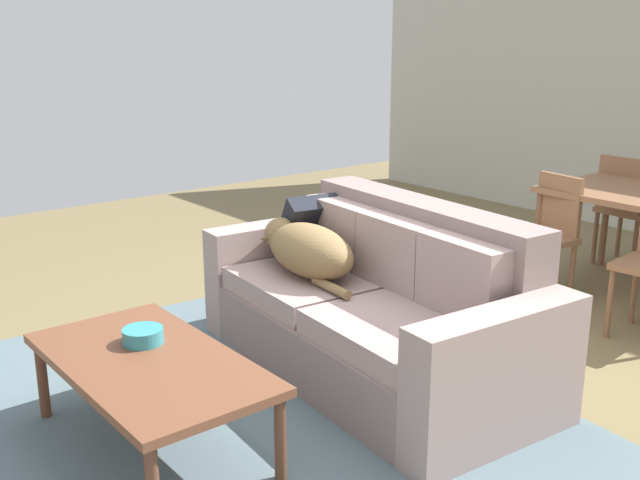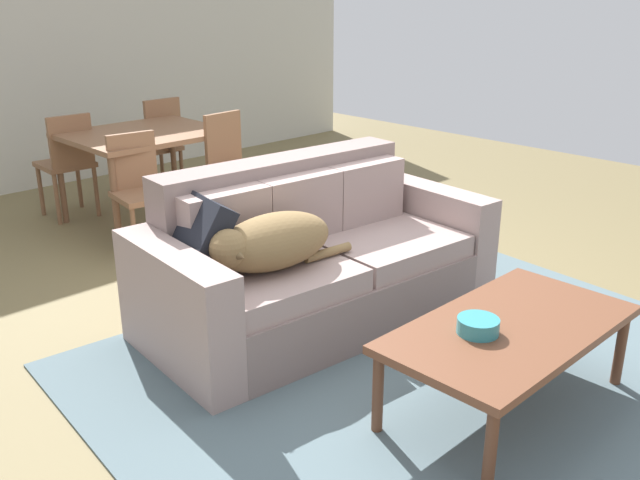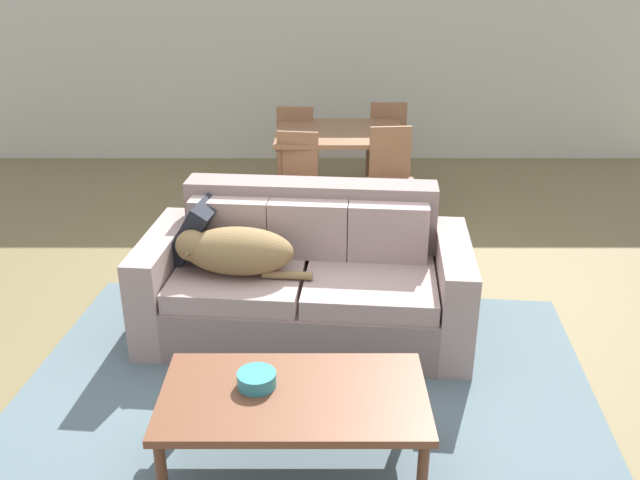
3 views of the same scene
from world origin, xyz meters
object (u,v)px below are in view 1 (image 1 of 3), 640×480
Objects in this scene: throw_pillow_by_left_arm at (313,226)px; dining_chair_far_left at (626,205)px; bowl_on_coffee_table at (143,336)px; coffee_table at (150,368)px; dog_on_left_cushion at (307,249)px; couch at (378,310)px; dining_chair_near_left at (546,231)px.

dining_chair_far_left is (0.56, 2.65, -0.15)m from throw_pillow_by_left_arm.
bowl_on_coffee_table is at bearing -70.04° from throw_pillow_by_left_arm.
dining_chair_far_left reaches higher than coffee_table.
dog_on_left_cushion is 0.68× the size of coffee_table.
dining_chair_far_left is (-0.16, 2.77, 0.15)m from couch.
dog_on_left_cushion is 1.27m from coffee_table.
coffee_table is at bearing 93.82° from dining_chair_far_left.
couch reaches higher than throw_pillow_by_left_arm.
dining_chair_near_left is (-0.12, 1.68, 0.14)m from couch.
dining_chair_near_left is (0.59, 1.56, -0.17)m from throw_pillow_by_left_arm.
dog_on_left_cushion is at bearing 101.43° from bowl_on_coffee_table.
dog_on_left_cushion is (-0.44, -0.14, 0.27)m from couch.
coffee_table is (-0.04, -1.33, 0.04)m from couch.
throw_pillow_by_left_arm is 1.68m from dining_chair_near_left.
dog_on_left_cushion is 2.05× the size of throw_pillow_by_left_arm.
dining_chair_near_left is at bearing 69.26° from throw_pillow_by_left_arm.
dining_chair_far_left is (0.28, 2.91, -0.12)m from dog_on_left_cushion.
throw_pillow_by_left_arm is 0.33× the size of coffee_table.
throw_pillow_by_left_arm is at bearing 80.22° from dining_chair_far_left.
dining_chair_near_left is at bearing 99.41° from couch.
throw_pillow_by_left_arm is 2.71m from dining_chair_far_left.
couch is at bearing 88.44° from coffee_table.
coffee_table is 3.01m from dining_chair_near_left.
bowl_on_coffee_table is 0.22× the size of dining_chair_near_left.
throw_pillow_by_left_arm is (-0.28, 0.26, 0.04)m from dog_on_left_cushion.
dining_chair_near_left is at bearing 88.31° from bowl_on_coffee_table.
dining_chair_near_left is 0.97× the size of dining_chair_far_left.
bowl_on_coffee_table is (0.50, -1.39, -0.19)m from throw_pillow_by_left_arm.
coffee_table is (0.68, -1.45, -0.26)m from throw_pillow_by_left_arm.
couch reaches higher than dining_chair_near_left.
couch reaches higher than dining_chair_far_left.
couch is at bearing 95.36° from dining_chair_far_left.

